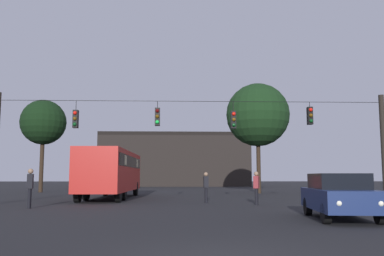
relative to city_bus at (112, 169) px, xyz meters
The scene contains 10 objects.
ground_plane 6.94m from the city_bus, 40.53° to the left, with size 168.00×168.00×0.00m, color black.
overhead_signal_span 7.56m from the city_bus, 46.36° to the right, with size 20.84×0.44×5.83m.
city_bus is the anchor object (origin of this frame).
car_near_right 16.54m from the city_bus, 54.03° to the right, with size 2.29×4.48×1.52m.
pedestrian_crossing_left 8.60m from the city_bus, 105.93° to the right, with size 0.30×0.40×1.77m.
pedestrian_crossing_center 7.47m from the city_bus, 38.35° to the right, with size 0.26×0.37×1.64m.
pedestrian_crossing_right 10.42m from the city_bus, 37.42° to the right, with size 0.36×0.42×1.66m.
corner_building 34.04m from the city_bus, 83.45° to the left, with size 21.18×8.22×7.56m.
tree_left_silhouette 14.02m from the city_bus, 126.79° to the left, with size 4.09×4.09×8.36m.
tree_behind_building 14.31m from the city_bus, 34.55° to the left, with size 5.38×5.38×9.34m.
Camera 1 is at (-0.81, -7.10, 1.43)m, focal length 38.86 mm.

